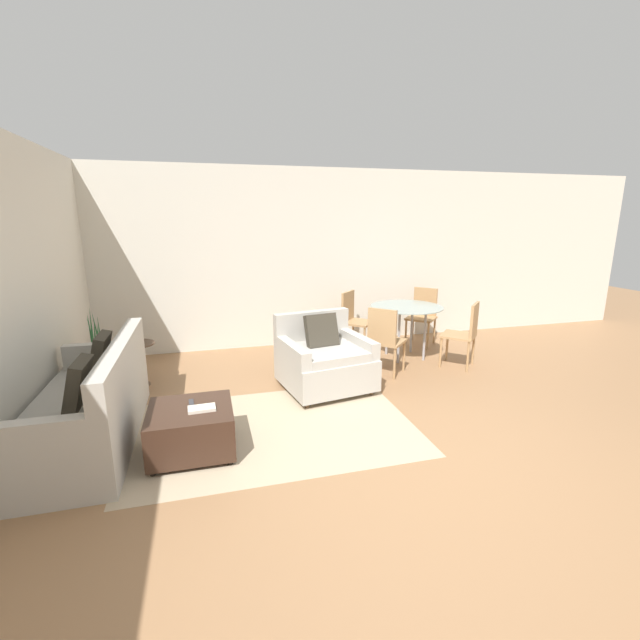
{
  "coord_description": "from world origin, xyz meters",
  "views": [
    {
      "loc": [
        -1.68,
        -2.87,
        2.01
      ],
      "look_at": [
        -0.32,
        2.18,
        0.75
      ],
      "focal_mm": 24.0,
      "sensor_mm": 36.0,
      "label": 1
    }
  ],
  "objects_px": {
    "ottoman": "(191,428)",
    "dining_chair_near_left": "(385,337)",
    "armchair": "(324,360)",
    "tv_remote_primary": "(191,402)",
    "dining_table": "(406,313)",
    "dining_chair_near_right": "(465,330)",
    "potted_plant": "(100,370)",
    "book_stack": "(202,409)",
    "side_table": "(138,356)",
    "dining_chair_far_left": "(354,317)",
    "dining_chair_far_right": "(423,312)",
    "picture_frame": "(136,337)",
    "couch": "(91,409)"
  },
  "relations": [
    {
      "from": "armchair",
      "to": "tv_remote_primary",
      "type": "distance_m",
      "value": 1.8
    },
    {
      "from": "dining_table",
      "to": "dining_chair_near_right",
      "type": "distance_m",
      "value": 0.85
    },
    {
      "from": "dining_chair_near_right",
      "to": "side_table",
      "type": "bearing_deg",
      "value": 174.04
    },
    {
      "from": "book_stack",
      "to": "dining_chair_near_left",
      "type": "distance_m",
      "value": 2.66
    },
    {
      "from": "potted_plant",
      "to": "dining_chair_far_left",
      "type": "xyz_separation_m",
      "value": [
        3.47,
        0.68,
        0.29
      ]
    },
    {
      "from": "potted_plant",
      "to": "book_stack",
      "type": "bearing_deg",
      "value": -57.44
    },
    {
      "from": "armchair",
      "to": "dining_table",
      "type": "relative_size",
      "value": 1.08
    },
    {
      "from": "armchair",
      "to": "dining_chair_far_right",
      "type": "height_order",
      "value": "dining_chair_far_right"
    },
    {
      "from": "couch",
      "to": "dining_chair_far_left",
      "type": "relative_size",
      "value": 2.23
    },
    {
      "from": "dining_table",
      "to": "dining_chair_far_right",
      "type": "height_order",
      "value": "dining_chair_far_right"
    },
    {
      "from": "picture_frame",
      "to": "dining_chair_far_left",
      "type": "xyz_separation_m",
      "value": [
        3.02,
        0.74,
        -0.1
      ]
    },
    {
      "from": "armchair",
      "to": "side_table",
      "type": "height_order",
      "value": "armchair"
    },
    {
      "from": "potted_plant",
      "to": "armchair",
      "type": "bearing_deg",
      "value": -15.27
    },
    {
      "from": "tv_remote_primary",
      "to": "dining_table",
      "type": "relative_size",
      "value": 0.14
    },
    {
      "from": "picture_frame",
      "to": "dining_table",
      "type": "relative_size",
      "value": 0.16
    },
    {
      "from": "couch",
      "to": "picture_frame",
      "type": "xyz_separation_m",
      "value": [
        0.23,
        1.31,
        0.31
      ]
    },
    {
      "from": "dining_chair_near_left",
      "to": "dining_chair_far_left",
      "type": "distance_m",
      "value": 1.18
    },
    {
      "from": "side_table",
      "to": "dining_table",
      "type": "relative_size",
      "value": 0.52
    },
    {
      "from": "side_table",
      "to": "dining_table",
      "type": "distance_m",
      "value": 3.63
    },
    {
      "from": "ottoman",
      "to": "dining_chair_near_left",
      "type": "xyz_separation_m",
      "value": [
        2.37,
        1.31,
        0.29
      ]
    },
    {
      "from": "potted_plant",
      "to": "dining_chair_far_right",
      "type": "xyz_separation_m",
      "value": [
        4.65,
        0.68,
        0.29
      ]
    },
    {
      "from": "book_stack",
      "to": "dining_chair_near_left",
      "type": "bearing_deg",
      "value": 31.02
    },
    {
      "from": "dining_chair_far_right",
      "to": "side_table",
      "type": "bearing_deg",
      "value": -169.96
    },
    {
      "from": "potted_plant",
      "to": "side_table",
      "type": "xyz_separation_m",
      "value": [
        0.45,
        -0.06,
        0.15
      ]
    },
    {
      "from": "potted_plant",
      "to": "side_table",
      "type": "bearing_deg",
      "value": -8.1
    },
    {
      "from": "side_table",
      "to": "potted_plant",
      "type": "bearing_deg",
      "value": 171.9
    },
    {
      "from": "dining_chair_near_left",
      "to": "potted_plant",
      "type": "bearing_deg",
      "value": 171.76
    },
    {
      "from": "side_table",
      "to": "tv_remote_primary",
      "type": "bearing_deg",
      "value": -68.1
    },
    {
      "from": "dining_table",
      "to": "dining_chair_far_right",
      "type": "bearing_deg",
      "value": 45.0
    },
    {
      "from": "ottoman",
      "to": "dining_chair_far_right",
      "type": "bearing_deg",
      "value": 35.02
    },
    {
      "from": "tv_remote_primary",
      "to": "dining_chair_far_right",
      "type": "relative_size",
      "value": 0.16
    },
    {
      "from": "couch",
      "to": "ottoman",
      "type": "relative_size",
      "value": 2.83
    },
    {
      "from": "book_stack",
      "to": "picture_frame",
      "type": "relative_size",
      "value": 1.4
    },
    {
      "from": "couch",
      "to": "dining_chair_near_left",
      "type": "relative_size",
      "value": 2.23
    },
    {
      "from": "armchair",
      "to": "potted_plant",
      "type": "xyz_separation_m",
      "value": [
        -2.6,
        0.71,
        -0.12
      ]
    },
    {
      "from": "couch",
      "to": "dining_chair_near_left",
      "type": "xyz_separation_m",
      "value": [
        3.25,
        0.87,
        0.21
      ]
    },
    {
      "from": "picture_frame",
      "to": "dining_table",
      "type": "height_order",
      "value": "dining_table"
    },
    {
      "from": "dining_chair_far_left",
      "to": "dining_chair_far_right",
      "type": "distance_m",
      "value": 1.18
    },
    {
      "from": "ottoman",
      "to": "tv_remote_primary",
      "type": "bearing_deg",
      "value": 84.87
    },
    {
      "from": "couch",
      "to": "book_stack",
      "type": "xyz_separation_m",
      "value": [
        0.98,
        -0.49,
        0.11
      ]
    },
    {
      "from": "book_stack",
      "to": "dining_chair_far_left",
      "type": "height_order",
      "value": "dining_chair_far_left"
    },
    {
      "from": "dining_chair_far_right",
      "to": "couch",
      "type": "bearing_deg",
      "value": -155.14
    },
    {
      "from": "tv_remote_primary",
      "to": "dining_chair_far_left",
      "type": "distance_m",
      "value": 3.36
    },
    {
      "from": "tv_remote_primary",
      "to": "potted_plant",
      "type": "relative_size",
      "value": 0.14
    },
    {
      "from": "tv_remote_primary",
      "to": "side_table",
      "type": "height_order",
      "value": "side_table"
    },
    {
      "from": "couch",
      "to": "potted_plant",
      "type": "height_order",
      "value": "potted_plant"
    },
    {
      "from": "dining_chair_near_right",
      "to": "potted_plant",
      "type": "bearing_deg",
      "value": 173.84
    },
    {
      "from": "potted_plant",
      "to": "dining_chair_near_left",
      "type": "distance_m",
      "value": 3.52
    },
    {
      "from": "couch",
      "to": "dining_chair_near_right",
      "type": "distance_m",
      "value": 4.53
    },
    {
      "from": "tv_remote_primary",
      "to": "dining_chair_near_left",
      "type": "distance_m",
      "value": 2.65
    }
  ]
}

